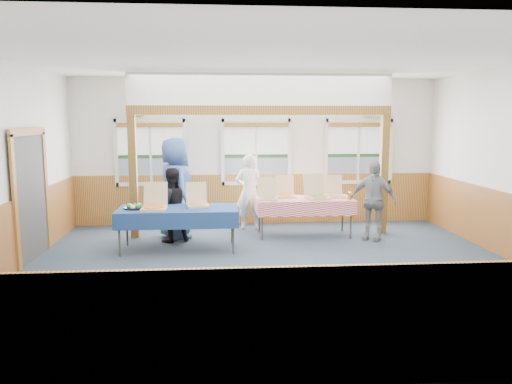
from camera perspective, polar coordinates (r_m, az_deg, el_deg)
floor at (r=7.92m, az=2.06°, el=-8.75°), size 8.00×8.00×0.00m
ceiling at (r=7.61m, az=2.19°, el=14.93°), size 8.00×8.00×0.00m
wall_back at (r=11.07m, az=0.01°, el=4.61°), size 8.00×0.00×8.00m
wall_front at (r=4.17m, az=7.72°, el=-1.83°), size 8.00×0.00×8.00m
wall_left at (r=8.17m, az=-27.02°, el=2.33°), size 0.00×8.00×8.00m
wainscot_back at (r=11.16m, az=0.02°, el=-0.78°), size 7.98×0.05×1.10m
wainscot_front at (r=4.50m, az=7.37°, el=-15.04°), size 7.98×0.05×1.10m
wainscot_left at (r=8.32m, az=-26.38°, el=-4.87°), size 0.05×6.98×1.10m
cased_opening at (r=9.05m, az=-24.41°, el=-0.51°), size 0.06×1.30×2.10m
window_left at (r=11.08m, az=-11.96°, el=4.84°), size 1.56×0.10×1.46m
window_mid at (r=11.02m, az=0.03°, el=5.01°), size 1.56×0.10×1.46m
window_right at (r=11.44m, az=11.63°, el=4.96°), size 1.56×0.10×1.46m
post_left at (r=10.01m, az=-13.85°, el=1.66°), size 0.15×0.15×2.40m
post_right at (r=10.44m, az=14.37°, el=1.91°), size 0.15×0.15×2.40m
cross_beam at (r=9.85m, az=0.57°, el=9.32°), size 5.15×0.18×0.18m
table_left at (r=8.97m, az=-8.91°, el=-2.15°), size 2.16×1.02×0.76m
table_right at (r=9.99m, az=5.53°, el=-1.02°), size 2.03×1.15×0.76m
pizza_box_a at (r=8.88m, az=-11.55°, el=-1.54°), size 0.43×0.52×0.46m
pizza_box_b at (r=9.09m, az=-6.69°, el=-1.23°), size 0.45×0.52×0.42m
pizza_box_c at (r=9.77m, az=1.32°, el=-0.49°), size 0.42×0.50×0.42m
pizza_box_d at (r=10.11m, az=3.39°, el=-0.20°), size 0.39×0.47×0.42m
pizza_box_e at (r=9.94m, az=7.00°, el=-0.37°), size 0.50×0.58×0.47m
pizza_box_f at (r=10.24m, az=8.98°, el=-0.18°), size 0.38×0.47×0.42m
veggie_tray at (r=9.04m, az=-13.67°, el=-1.67°), size 0.38×0.38×0.09m
drink_glass at (r=9.92m, az=10.63°, el=-0.44°), size 0.07×0.07×0.15m
woman_white at (r=10.48m, az=-0.78°, el=0.00°), size 0.63×0.46×1.60m
woman_black at (r=9.58m, az=-9.69°, el=-1.48°), size 0.84×0.76×1.42m
man_blue at (r=9.85m, az=-9.25°, el=0.45°), size 0.97×1.14×1.98m
person_grey at (r=9.88m, az=13.20°, el=-0.91°), size 0.96×0.82×1.54m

